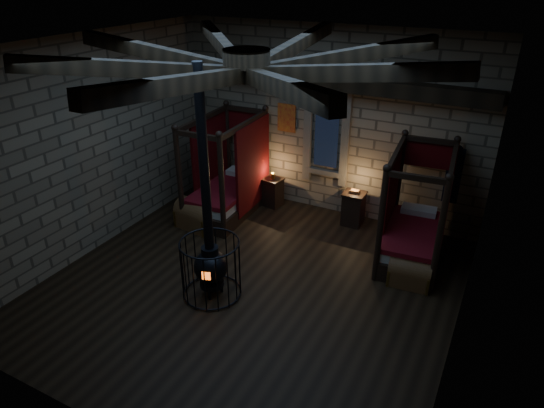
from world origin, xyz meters
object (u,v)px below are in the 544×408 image
at_px(bed_left, 228,190).
at_px(bed_right, 413,232).
at_px(trunk_left, 197,216).
at_px(trunk_right, 410,273).
at_px(stove, 211,264).

xyz_separation_m(bed_left, bed_right, (4.27, 0.04, -0.02)).
xyz_separation_m(bed_right, trunk_left, (-4.49, -1.01, -0.25)).
bearing_deg(bed_left, trunk_left, -105.19).
bearing_deg(trunk_left, trunk_right, 7.92).
distance_m(bed_left, stove, 3.19).
distance_m(trunk_left, stove, 2.52).
height_order(bed_right, stove, stove).
relative_size(trunk_left, stove, 0.24).
distance_m(bed_left, trunk_left, 1.04).
relative_size(bed_left, bed_right, 1.04).
xyz_separation_m(trunk_left, trunk_right, (4.69, 0.03, -0.05)).
bearing_deg(bed_left, trunk_right, -14.33).
height_order(bed_left, stove, stove).
xyz_separation_m(bed_left, trunk_right, (4.47, -0.95, -0.32)).
bearing_deg(bed_right, trunk_left, -172.42).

